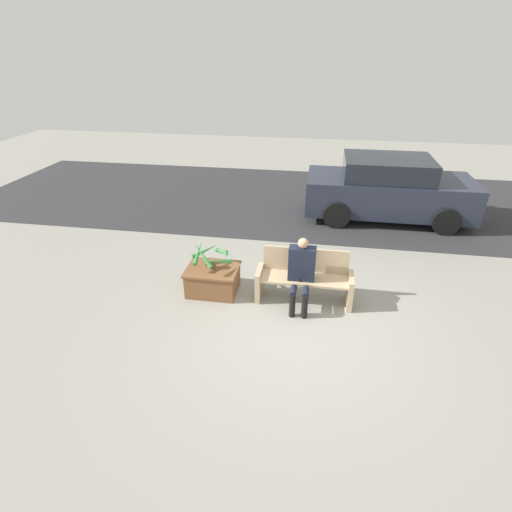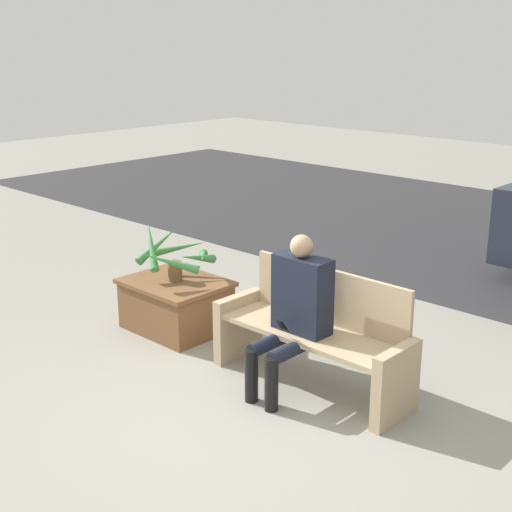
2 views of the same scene
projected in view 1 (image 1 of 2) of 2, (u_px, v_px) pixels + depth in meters
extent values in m
plane|color=gray|center=(294.00, 326.00, 6.56)|extent=(30.00, 30.00, 0.00)
cube|color=#2D2D30|center=(310.00, 200.00, 11.88)|extent=(20.00, 6.00, 0.01)
cube|color=tan|center=(259.00, 283.00, 7.19)|extent=(0.09, 0.52, 0.57)
cube|color=tan|center=(350.00, 291.00, 6.96)|extent=(0.09, 0.52, 0.57)
cube|color=tan|center=(304.00, 279.00, 7.00)|extent=(1.51, 0.48, 0.04)
cube|color=tan|center=(306.00, 260.00, 7.09)|extent=(1.51, 0.04, 0.46)
cube|color=black|center=(302.00, 263.00, 6.82)|extent=(0.46, 0.22, 0.61)
sphere|color=tan|center=(303.00, 243.00, 6.62)|extent=(0.18, 0.18, 0.18)
cylinder|color=black|center=(294.00, 288.00, 6.80)|extent=(0.11, 0.47, 0.11)
cylinder|color=black|center=(306.00, 289.00, 6.77)|extent=(0.11, 0.47, 0.11)
cylinder|color=black|center=(292.00, 306.00, 6.69)|extent=(0.10, 0.10, 0.43)
cylinder|color=black|center=(305.00, 307.00, 6.66)|extent=(0.10, 0.10, 0.43)
cube|color=black|center=(300.00, 280.00, 6.71)|extent=(0.07, 0.09, 0.12)
cube|color=brown|center=(213.00, 280.00, 7.37)|extent=(0.89, 0.71, 0.49)
cube|color=brown|center=(212.00, 269.00, 7.26)|extent=(0.94, 0.76, 0.04)
cylinder|color=brown|center=(212.00, 264.00, 7.21)|extent=(0.13, 0.13, 0.19)
cone|color=#387F3D|center=(226.00, 255.00, 7.15)|extent=(0.21, 0.54, 0.23)
cone|color=#387F3D|center=(224.00, 253.00, 7.29)|extent=(0.45, 0.44, 0.18)
cone|color=#387F3D|center=(205.00, 251.00, 7.34)|extent=(0.47, 0.42, 0.20)
cone|color=#387F3D|center=(198.00, 252.00, 7.15)|extent=(0.08, 0.52, 0.31)
cone|color=#387F3D|center=(202.00, 255.00, 6.95)|extent=(0.44, 0.32, 0.40)
cone|color=#387F3D|center=(218.00, 261.00, 6.94)|extent=(0.46, 0.42, 0.23)
cube|color=#232838|center=(388.00, 194.00, 10.38)|extent=(4.17, 1.80, 0.87)
cube|color=black|center=(388.00, 168.00, 10.08)|extent=(2.17, 1.66, 0.51)
cylinder|color=black|center=(446.00, 222.00, 9.56)|extent=(0.67, 0.18, 0.67)
cylinder|color=black|center=(430.00, 197.00, 11.13)|extent=(0.67, 0.18, 0.67)
cylinder|color=black|center=(337.00, 215.00, 9.93)|extent=(0.67, 0.18, 0.67)
cylinder|color=black|center=(336.00, 192.00, 11.50)|extent=(0.67, 0.18, 0.67)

